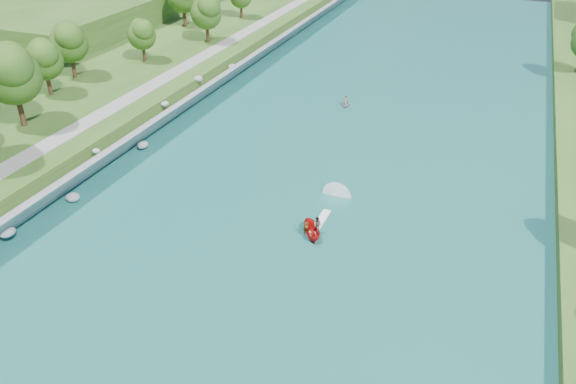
% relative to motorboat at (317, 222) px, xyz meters
% --- Properties ---
extents(ground, '(260.00, 260.00, 0.00)m').
position_rel_motorboat_xyz_m(ground, '(-3.45, -10.33, -0.72)').
color(ground, '#2D5119').
rests_on(ground, ground).
extents(river_water, '(55.00, 240.00, 0.10)m').
position_rel_motorboat_xyz_m(river_water, '(-3.45, 9.67, -0.67)').
color(river_water, '#175558').
rests_on(river_water, ground).
extents(berm_west, '(45.00, 240.00, 3.50)m').
position_rel_motorboat_xyz_m(berm_west, '(-53.45, 9.67, 1.03)').
color(berm_west, '#2D5119').
rests_on(berm_west, ground).
extents(riprap_bank, '(4.32, 236.00, 4.16)m').
position_rel_motorboat_xyz_m(riprap_bank, '(-29.31, 8.96, 1.09)').
color(riprap_bank, slate).
rests_on(riprap_bank, ground).
extents(riverside_path, '(3.00, 200.00, 0.10)m').
position_rel_motorboat_xyz_m(riverside_path, '(-35.95, 9.67, 2.83)').
color(riverside_path, gray).
rests_on(riverside_path, berm_west).
extents(motorboat, '(3.60, 18.71, 2.14)m').
position_rel_motorboat_xyz_m(motorboat, '(0.00, 0.00, 0.00)').
color(motorboat, red).
rests_on(motorboat, river_water).
extents(raft, '(2.42, 3.00, 1.70)m').
position_rel_motorboat_xyz_m(raft, '(-7.28, 34.64, -0.25)').
color(raft, gray).
rests_on(raft, river_water).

